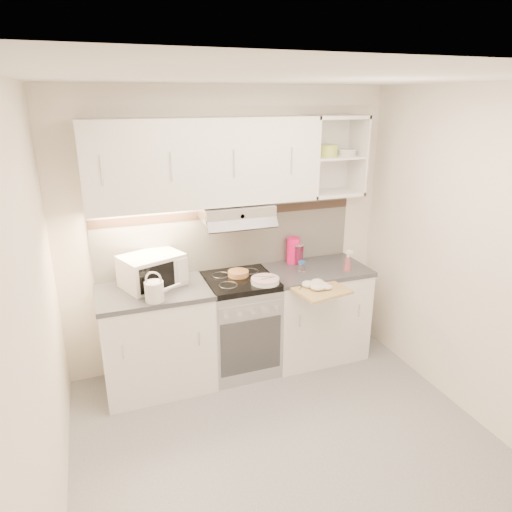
{
  "coord_description": "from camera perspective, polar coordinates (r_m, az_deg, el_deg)",
  "views": [
    {
      "loc": [
        -1.14,
        -2.43,
        2.4
      ],
      "look_at": [
        0.1,
        0.95,
        1.14
      ],
      "focal_mm": 32.0,
      "sensor_mm": 36.0,
      "label": 1
    }
  ],
  "objects": [
    {
      "name": "cutting_board",
      "position": [
        3.87,
        7.99,
        -4.16
      ],
      "size": [
        0.48,
        0.44,
        0.02
      ],
      "primitive_type": "cube",
      "rotation": [
        0.0,
        0.0,
        0.16
      ],
      "color": "tan",
      "rests_on": "base_cabinet_right"
    },
    {
      "name": "electric_range",
      "position": [
        4.19,
        -1.99,
        -8.48
      ],
      "size": [
        0.6,
        0.6,
        0.9
      ],
      "color": "#B7B7BC",
      "rests_on": "ground"
    },
    {
      "name": "microwave",
      "position": [
        3.9,
        -12.88,
        -1.76
      ],
      "size": [
        0.57,
        0.5,
        0.27
      ],
      "rotation": [
        0.0,
        0.0,
        0.38
      ],
      "color": "silver",
      "rests_on": "worktop_left"
    },
    {
      "name": "spice_jar",
      "position": [
        4.16,
        5.75,
        -1.26
      ],
      "size": [
        0.06,
        0.06,
        0.09
      ],
      "rotation": [
        0.0,
        0.0,
        -0.4
      ],
      "color": "silver",
      "rests_on": "worktop_right"
    },
    {
      "name": "plate_stack",
      "position": [
        3.89,
        1.15,
        -3.07
      ],
      "size": [
        0.24,
        0.24,
        0.05
      ],
      "rotation": [
        0.0,
        0.0,
        -0.3
      ],
      "color": "silver",
      "rests_on": "electric_range"
    },
    {
      "name": "ground",
      "position": [
        3.6,
        4.07,
        -22.61
      ],
      "size": [
        3.0,
        3.0,
        0.0
      ],
      "primitive_type": "plane",
      "color": "#99999C",
      "rests_on": "ground"
    },
    {
      "name": "base_cabinet_right",
      "position": [
        4.46,
        7.27,
        -7.1
      ],
      "size": [
        0.9,
        0.6,
        0.86
      ],
      "primitive_type": "cube",
      "color": "white",
      "rests_on": "ground"
    },
    {
      "name": "bread_loaf",
      "position": [
        4.04,
        -2.23,
        -2.18
      ],
      "size": [
        0.18,
        0.18,
        0.05
      ],
      "primitive_type": "cylinder",
      "color": "#915B40",
      "rests_on": "electric_range"
    },
    {
      "name": "dish_towel",
      "position": [
        3.85,
        7.57,
        -3.55
      ],
      "size": [
        0.27,
        0.23,
        0.07
      ],
      "primitive_type": null,
      "rotation": [
        0.0,
        0.0,
        0.06
      ],
      "color": "silver",
      "rests_on": "cutting_board"
    },
    {
      "name": "worktop_right",
      "position": [
        4.28,
        7.53,
        -1.7
      ],
      "size": [
        0.92,
        0.62,
        0.04
      ],
      "primitive_type": "cube",
      "color": "#47474C",
      "rests_on": "base_cabinet_right"
    },
    {
      "name": "spray_bottle",
      "position": [
        4.23,
        11.38,
        -0.71
      ],
      "size": [
        0.08,
        0.08,
        0.21
      ],
      "rotation": [
        0.0,
        0.0,
        0.37
      ],
      "color": "pink",
      "rests_on": "worktop_right"
    },
    {
      "name": "glass_jar",
      "position": [
        4.33,
        5.27,
        0.33
      ],
      "size": [
        0.11,
        0.11,
        0.2
      ],
      "rotation": [
        0.0,
        0.0,
        -0.17
      ],
      "color": "silver",
      "rests_on": "worktop_right"
    },
    {
      "name": "room_shell",
      "position": [
        3.12,
        2.06,
        4.89
      ],
      "size": [
        3.04,
        2.84,
        2.52
      ],
      "color": "white",
      "rests_on": "ground"
    },
    {
      "name": "pink_pitcher",
      "position": [
        4.34,
        4.69,
        0.72
      ],
      "size": [
        0.13,
        0.12,
        0.25
      ],
      "rotation": [
        0.0,
        0.0,
        0.25
      ],
      "color": "#F70E60",
      "rests_on": "worktop_right"
    },
    {
      "name": "watering_can",
      "position": [
        3.61,
        -12.46,
        -4.22
      ],
      "size": [
        0.28,
        0.16,
        0.24
      ],
      "rotation": [
        0.0,
        0.0,
        -0.34
      ],
      "color": "silver",
      "rests_on": "worktop_left"
    },
    {
      "name": "worktop_left",
      "position": [
        3.86,
        -12.72,
        -4.42
      ],
      "size": [
        0.92,
        0.62,
        0.04
      ],
      "primitive_type": "cube",
      "color": "#47474C",
      "rests_on": "base_cabinet_left"
    },
    {
      "name": "base_cabinet_left",
      "position": [
        4.06,
        -12.25,
        -10.25
      ],
      "size": [
        0.9,
        0.6,
        0.86
      ],
      "primitive_type": "cube",
      "color": "white",
      "rests_on": "ground"
    }
  ]
}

